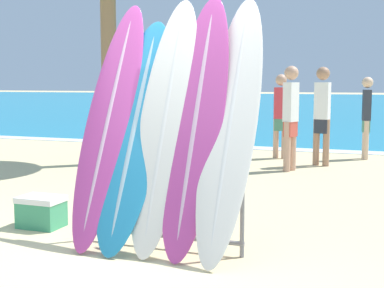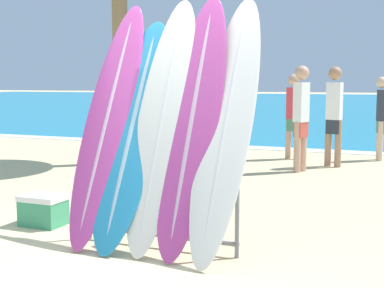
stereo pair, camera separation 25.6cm
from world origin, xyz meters
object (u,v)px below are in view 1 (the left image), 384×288
Objects in this scene: surfboard_rack at (162,199)px; cooler_box at (41,212)px; surfboard_slot_4 at (231,122)px; person_mid_beach at (322,112)px; surfboard_slot_2 at (165,121)px; person_near_water at (366,115)px; surfboard_slot_3 at (196,121)px; surfboard_slot_0 at (110,120)px; surfboard_slot_1 at (135,130)px; person_far_left at (281,113)px; person_far_right at (291,114)px.

cooler_box is at bearing 171.43° from surfboard_rack.
person_mid_beach is at bearing 87.99° from surfboard_slot_4.
person_near_water is at bearing 76.86° from surfboard_slot_2.
surfboard_slot_3 reaches higher than person_near_water.
surfboard_slot_1 is (0.29, -0.04, -0.09)m from surfboard_slot_0.
cooler_box is (-2.30, -5.36, -0.83)m from person_mid_beach.
surfboard_slot_1 is 1.32× the size of person_near_water.
surfboard_slot_0 reaches higher than surfboard_slot_1.
surfboard_slot_4 is at bearing -2.00° from cooler_box.
person_far_left is (-0.90, 0.71, -0.07)m from person_mid_beach.
surfboard_slot_0 is 0.59m from surfboard_slot_2.
surfboard_slot_0 is 1.43× the size of person_near_water.
surfboard_slot_4 is (0.32, 0.02, -0.01)m from surfboard_slot_3.
surfboard_rack is 0.72× the size of surfboard_slot_1.
surfboard_rack is at bearing -82.31° from surfboard_slot_2.
person_near_water is (1.86, 6.67, -0.19)m from surfboard_slot_1.
surfboard_slot_2 is 1.30× the size of person_far_right.
person_near_water is 2.31m from person_far_right.
surfboard_slot_3 is (0.30, 0.01, 0.01)m from surfboard_slot_2.
surfboard_slot_2 is 6.83m from person_near_water.
surfboard_rack is 4.83m from person_far_right.
person_mid_beach reaches higher than cooler_box.
person_mid_beach is at bearing 78.48° from surfboard_slot_1.
surfboard_slot_2 reaches higher than person_far_right.
surfboard_slot_3 is at bearing -0.23° from surfboard_slot_0.
surfboard_slot_2 is (0.59, -0.01, 0.01)m from surfboard_slot_0.
surfboard_slot_3 is 1.45× the size of person_near_water.
person_far_left is 1.57m from person_far_right.
surfboard_slot_3 is 4.66m from person_far_right.
surfboard_slot_4 reaches higher than person_far_left.
surfboard_slot_0 is 0.31m from surfboard_slot_1.
surfboard_slot_0 is 1.39× the size of person_far_left.
person_far_left is (-0.71, 6.14, -0.26)m from surfboard_slot_4.
surfboard_slot_3 is (0.29, 0.13, 0.72)m from surfboard_rack.
person_far_right is at bearing 85.74° from surfboard_rack.
surfboard_slot_3 is at bearing -81.79° from person_far_left.
surfboard_slot_0 is 1.22m from surfboard_slot_4.
surfboard_rack is at bearing -12.28° from surfboard_slot_0.
surfboard_rack is 0.66× the size of surfboard_slot_4.
surfboard_slot_4 is 5.44m from person_mid_beach.
surfboard_slot_2 is 1.30× the size of person_mid_beach.
cooler_box is (-1.86, -4.56, -0.83)m from person_far_right.
person_mid_beach is at bearing 81.51° from surfboard_slot_2.
surfboard_slot_1 is at bearing -176.84° from surfboard_slot_3.
surfboard_slot_4 is at bearing 163.22° from person_near_water.
surfboard_slot_4 is 6.69m from person_near_water.
surfboard_slot_1 reaches higher than person_far_left.
surfboard_rack is 1.55m from cooler_box.
surfboard_slot_0 is at bearing 87.68° from person_mid_beach.
surfboard_rack is at bearing -155.81° from surfboard_slot_3.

